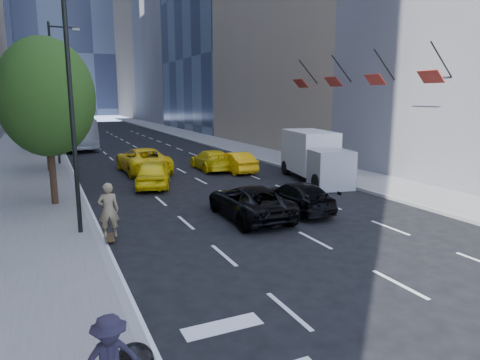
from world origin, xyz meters
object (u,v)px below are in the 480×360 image
skateboarder (109,214)px  black_sedan_mercedes (297,197)px  city_bus (72,131)px  box_truck (315,156)px  black_sedan_lincoln (249,202)px

skateboarder → black_sedan_mercedes: 8.20m
black_sedan_mercedes → city_bus: 31.13m
skateboarder → box_truck: box_truck is taller
black_sedan_lincoln → box_truck: size_ratio=0.77×
black_sedan_lincoln → box_truck: bearing=-140.1°
black_sedan_mercedes → city_bus: bearing=-73.9°
box_truck → skateboarder: bearing=-143.1°
skateboarder → black_sedan_lincoln: skateboarder is taller
skateboarder → city_bus: size_ratio=0.16×
skateboarder → black_sedan_mercedes: size_ratio=0.44×
skateboarder → black_sedan_lincoln: 5.78m
black_sedan_lincoln → black_sedan_mercedes: 2.43m
box_truck → city_bus: bearing=127.2°
skateboarder → box_truck: bearing=-148.5°
black_sedan_mercedes → skateboarder: bearing=7.2°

